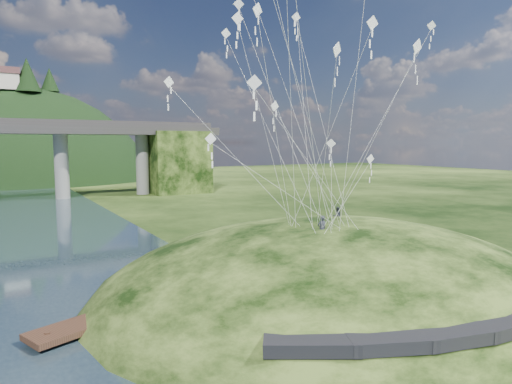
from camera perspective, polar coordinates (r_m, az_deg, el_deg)
ground at (r=28.50m, az=-0.83°, el=-15.75°), size 320.00×320.00×0.00m
grass_hill at (r=34.87m, az=9.33°, el=-14.28°), size 36.00×32.00×13.00m
footpath at (r=25.90m, az=25.88°, el=-13.76°), size 22.29×5.84×0.83m
wooden_dock at (r=30.37m, az=-14.41°, el=-13.67°), size 13.54×6.72×0.97m
kite_flyers at (r=33.90m, az=9.36°, el=-2.27°), size 5.44×4.50×1.88m
kite_swarm at (r=31.42m, az=4.56°, el=19.35°), size 17.90×15.99×19.32m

